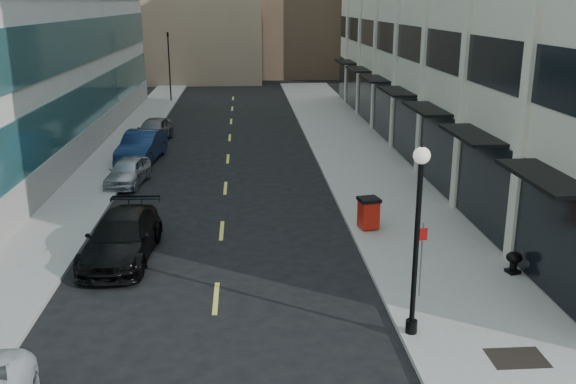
{
  "coord_description": "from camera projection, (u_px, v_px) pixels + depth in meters",
  "views": [
    {
      "loc": [
        0.95,
        -9.82,
        8.63
      ],
      "look_at": [
        2.4,
        10.9,
        2.45
      ],
      "focal_mm": 40.0,
      "sensor_mm": 36.0,
      "label": 1
    }
  ],
  "objects": [
    {
      "name": "sidewalk_right",
      "position": [
        379.0,
        184.0,
        31.39
      ],
      "size": [
        5.0,
        80.0,
        0.15
      ],
      "primitive_type": "cube",
      "color": "gray",
      "rests_on": "ground"
    },
    {
      "name": "sidewalk_left",
      "position": [
        88.0,
        189.0,
        30.46
      ],
      "size": [
        3.0,
        80.0,
        0.15
      ],
      "primitive_type": "cube",
      "color": "gray",
      "rests_on": "ground"
    },
    {
      "name": "grate_far",
      "position": [
        517.0,
        358.0,
        15.88
      ],
      "size": [
        1.4,
        1.0,
        0.01
      ],
      "primitive_type": "cube",
      "color": "black",
      "rests_on": "sidewalk_right"
    },
    {
      "name": "road_centerline",
      "position": [
        224.0,
        207.0,
        28.04
      ],
      "size": [
        0.15,
        68.2,
        0.01
      ],
      "color": "#D8CC4C",
      "rests_on": "ground"
    },
    {
      "name": "traffic_signal",
      "position": [
        168.0,
        37.0,
        55.69
      ],
      "size": [
        0.66,
        0.66,
        6.98
      ],
      "color": "black",
      "rests_on": "ground"
    },
    {
      "name": "car_black_pickup",
      "position": [
        122.0,
        238.0,
        22.22
      ],
      "size": [
        2.44,
        5.47,
        1.56
      ],
      "primitive_type": "imported",
      "rotation": [
        0.0,
        0.0,
        -0.05
      ],
      "color": "black",
      "rests_on": "ground"
    },
    {
      "name": "car_silver_sedan",
      "position": [
        128.0,
        171.0,
        31.36
      ],
      "size": [
        2.06,
        4.05,
        1.32
      ],
      "primitive_type": "imported",
      "rotation": [
        0.0,
        0.0,
        -0.13
      ],
      "color": "#9FA3A8",
      "rests_on": "ground"
    },
    {
      "name": "car_blue_sedan",
      "position": [
        142.0,
        146.0,
        35.94
      ],
      "size": [
        2.39,
        5.29,
        1.68
      ],
      "primitive_type": "imported",
      "rotation": [
        0.0,
        0.0,
        -0.12
      ],
      "color": "#122344",
      "rests_on": "ground"
    },
    {
      "name": "car_grey_sedan",
      "position": [
        154.0,
        130.0,
        40.97
      ],
      "size": [
        2.36,
        4.66,
        1.52
      ],
      "primitive_type": "imported",
      "rotation": [
        0.0,
        0.0,
        -0.13
      ],
      "color": "slate",
      "rests_on": "ground"
    },
    {
      "name": "trash_bin",
      "position": [
        369.0,
        212.0,
        24.78
      ],
      "size": [
        0.9,
        0.93,
        1.25
      ],
      "rotation": [
        0.0,
        0.0,
        0.2
      ],
      "color": "#AE180B",
      "rests_on": "sidewalk_right"
    },
    {
      "name": "lamppost",
      "position": [
        418.0,
        225.0,
        16.26
      ],
      "size": [
        0.43,
        0.43,
        5.19
      ],
      "color": "black",
      "rests_on": "sidewalk_right"
    },
    {
      "name": "sign_post",
      "position": [
        422.0,
        249.0,
        18.82
      ],
      "size": [
        0.27,
        0.07,
        2.31
      ],
      "rotation": [
        0.0,
        0.0,
        0.09
      ],
      "color": "slate",
      "rests_on": "sidewalk_right"
    },
    {
      "name": "urn_planter",
      "position": [
        514.0,
        260.0,
        20.76
      ],
      "size": [
        0.52,
        0.52,
        0.72
      ],
      "rotation": [
        0.0,
        0.0,
        0.24
      ],
      "color": "black",
      "rests_on": "sidewalk_right"
    }
  ]
}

